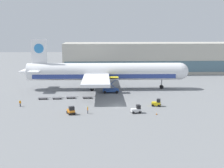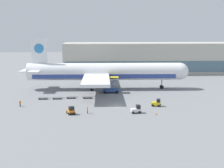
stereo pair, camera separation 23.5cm
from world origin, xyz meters
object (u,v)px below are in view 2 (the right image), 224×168
(baggage_dolly_third, at_px, (71,97))
(traffic_cone_near, at_px, (156,114))
(baggage_tug_mid, at_px, (71,111))
(baggage_tug_far, at_px, (136,110))
(baggage_dolly_lead, at_px, (43,98))
(baggage_dolly_trail, at_px, (87,97))
(ground_crew_far, at_px, (87,109))
(traffic_cone_far, at_px, (140,105))
(baggage_tug_foreground, at_px, (157,103))
(airplane_main, at_px, (102,72))
(scissor_lift_loader, at_px, (111,87))
(ground_crew_near, at_px, (20,103))
(baggage_dolly_second, at_px, (57,98))

(baggage_dolly_third, distance_m, traffic_cone_near, 29.18)
(baggage_tug_mid, distance_m, baggage_tug_far, 15.97)
(baggage_dolly_lead, xyz_separation_m, baggage_dolly_trail, (12.95, 0.60, 0.00))
(baggage_dolly_lead, bearing_deg, ground_crew_far, -53.84)
(baggage_tug_far, height_order, traffic_cone_near, baggage_tug_far)
(baggage_tug_mid, relative_size, traffic_cone_far, 4.59)
(baggage_tug_foreground, xyz_separation_m, baggage_tug_mid, (-22.25, -6.83, 0.00))
(baggage_dolly_third, height_order, baggage_dolly_trail, same)
(airplane_main, height_order, baggage_dolly_trail, airplane_main)
(baggage_tug_mid, bearing_deg, baggage_tug_far, 69.26)
(baggage_tug_mid, height_order, baggage_dolly_lead, baggage_tug_mid)
(scissor_lift_loader, bearing_deg, baggage_tug_far, -77.39)
(baggage_tug_foreground, relative_size, traffic_cone_near, 4.91)
(airplane_main, relative_size, baggage_dolly_trail, 15.53)
(baggage_dolly_third, relative_size, ground_crew_near, 2.09)
(baggage_tug_mid, xyz_separation_m, traffic_cone_near, (20.66, -1.45, -0.61))
(scissor_lift_loader, bearing_deg, baggage_dolly_third, -146.25)
(airplane_main, bearing_deg, scissor_lift_loader, -65.85)
(baggage_tug_mid, bearing_deg, scissor_lift_loader, 135.41)
(baggage_dolly_trail, bearing_deg, traffic_cone_far, -39.97)
(baggage_tug_mid, xyz_separation_m, baggage_dolly_second, (-5.49, 16.82, -0.49))
(baggage_dolly_second, relative_size, ground_crew_near, 2.09)
(airplane_main, xyz_separation_m, baggage_tug_foreground, (14.17, -24.86, -4.96))
(baggage_tug_far, xyz_separation_m, ground_crew_far, (-11.96, -0.01, 0.18))
(scissor_lift_loader, distance_m, ground_crew_near, 30.32)
(baggage_tug_foreground, distance_m, traffic_cone_far, 4.61)
(ground_crew_far, bearing_deg, baggage_tug_foreground, -79.47)
(airplane_main, bearing_deg, traffic_cone_far, -68.07)
(baggage_dolly_lead, height_order, ground_crew_far, ground_crew_far)
(baggage_dolly_lead, xyz_separation_m, traffic_cone_far, (27.24, -10.07, -0.09))
(scissor_lift_loader, xyz_separation_m, baggage_tug_far, (5.22, -25.19, -1.09))
(baggage_tug_foreground, relative_size, baggage_tug_far, 1.04)
(baggage_tug_far, relative_size, traffic_cone_near, 4.71)
(baggage_dolly_second, height_order, traffic_cone_far, traffic_cone_far)
(baggage_tug_far, bearing_deg, baggage_dolly_third, 126.82)
(baggage_tug_mid, xyz_separation_m, ground_crew_far, (4.01, 0.25, 0.18))
(baggage_dolly_trail, relative_size, ground_crew_far, 2.09)
(baggage_dolly_third, height_order, ground_crew_near, ground_crew_near)
(scissor_lift_loader, relative_size, ground_crew_far, 2.93)
(ground_crew_far, bearing_deg, baggage_dolly_trail, -7.20)
(baggage_tug_mid, bearing_deg, baggage_dolly_lead, -172.00)
(scissor_lift_loader, height_order, traffic_cone_near, scissor_lift_loader)
(baggage_tug_foreground, bearing_deg, airplane_main, 136.27)
(airplane_main, bearing_deg, ground_crew_far, -96.47)
(baggage_dolly_lead, bearing_deg, baggage_tug_far, -36.12)
(baggage_dolly_third, height_order, traffic_cone_far, traffic_cone_far)
(traffic_cone_far, bearing_deg, ground_crew_near, 177.37)
(baggage_tug_foreground, xyz_separation_m, baggage_dolly_third, (-23.72, 10.74, -0.49))
(traffic_cone_near, xyz_separation_m, traffic_cone_far, (-2.98, 8.16, 0.02))
(scissor_lift_loader, distance_m, traffic_cone_far, 20.06)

